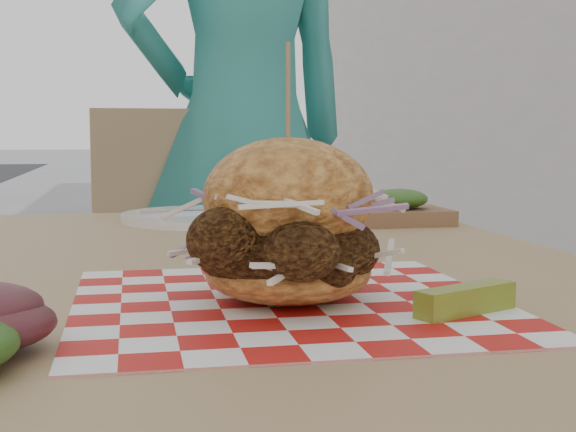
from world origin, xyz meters
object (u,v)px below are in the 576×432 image
object	(u,v)px
patio_chair	(183,280)
patio_table	(241,334)
sandwich	(288,231)
diner	(243,134)

from	to	relation	value
patio_chair	patio_table	bearing A→B (deg)	-92.13
patio_table	sandwich	distance (m)	0.25
sandwich	patio_table	bearing A→B (deg)	93.61
patio_chair	sandwich	bearing A→B (deg)	-91.54
diner	sandwich	xyz separation A→B (m)	(-0.14, -1.33, -0.08)
sandwich	diner	bearing A→B (deg)	83.78
diner	patio_chair	bearing A→B (deg)	21.22
patio_table	patio_chair	size ratio (longest dim) A/B	1.26
diner	patio_chair	size ratio (longest dim) A/B	1.87
patio_table	patio_chair	distance (m)	0.99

